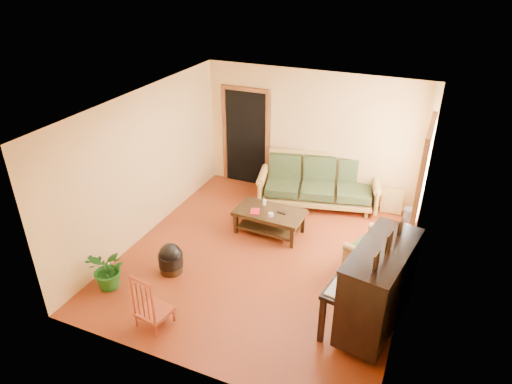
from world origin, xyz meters
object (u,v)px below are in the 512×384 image
at_px(sofa, 318,183).
at_px(footstool, 171,261).
at_px(coffee_table, 270,222).
at_px(red_chair, 153,299).
at_px(ceramic_crock, 409,215).
at_px(armchair, 374,247).
at_px(piano, 377,289).
at_px(potted_plant, 108,270).

distance_m(sofa, footstool, 3.38).
xyz_separation_m(coffee_table, red_chair, (-0.58, -2.76, 0.22)).
xyz_separation_m(footstool, ceramic_crock, (3.31, 3.09, -0.05)).
distance_m(armchair, ceramic_crock, 1.80).
height_order(footstool, red_chair, red_chair).
height_order(coffee_table, piano, piano).
bearing_deg(piano, potted_plant, -159.05).
bearing_deg(potted_plant, piano, 11.21).
bearing_deg(sofa, ceramic_crock, -10.55).
relative_size(footstool, red_chair, 0.45).
bearing_deg(potted_plant, ceramic_crock, 44.01).
distance_m(footstool, red_chair, 1.20).
bearing_deg(sofa, armchair, -62.94).
height_order(red_chair, potted_plant, red_chair).
bearing_deg(red_chair, armchair, 52.78).
distance_m(sofa, armchair, 2.16).
bearing_deg(coffee_table, piano, -36.92).
bearing_deg(footstool, potted_plant, -131.35).
xyz_separation_m(armchair, footstool, (-2.93, -1.35, -0.23)).
xyz_separation_m(piano, footstool, (-3.19, -0.04, -0.46)).
distance_m(red_chair, ceramic_crock, 5.08).
bearing_deg(piano, ceramic_crock, 97.52).
xyz_separation_m(armchair, ceramic_crock, (0.37, 1.73, -0.28)).
xyz_separation_m(sofa, footstool, (-1.53, -3.00, -0.31)).
height_order(coffee_table, ceramic_crock, coffee_table).
height_order(armchair, footstool, armchair).
bearing_deg(potted_plant, footstool, 48.65).
xyz_separation_m(armchair, piano, (0.26, -1.31, 0.23)).
xyz_separation_m(footstool, potted_plant, (-0.63, -0.71, 0.15)).
relative_size(coffee_table, footstool, 3.12).
height_order(ceramic_crock, potted_plant, potted_plant).
relative_size(footstool, ceramic_crock, 1.47).
height_order(piano, ceramic_crock, piano).
relative_size(coffee_table, armchair, 1.49).
relative_size(red_chair, potted_plant, 1.32).
bearing_deg(ceramic_crock, sofa, -177.09).
relative_size(coffee_table, red_chair, 1.39).
xyz_separation_m(coffee_table, potted_plant, (-1.65, -2.38, 0.11)).
bearing_deg(ceramic_crock, red_chair, -124.49).
distance_m(ceramic_crock, potted_plant, 5.47).
xyz_separation_m(sofa, potted_plant, (-2.15, -3.71, -0.16)).
bearing_deg(red_chair, coffee_table, 86.45).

